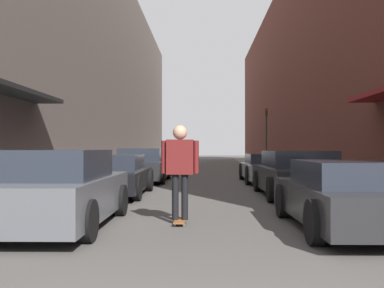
{
  "coord_description": "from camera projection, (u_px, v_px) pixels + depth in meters",
  "views": [
    {
      "loc": [
        -0.03,
        -1.8,
        1.39
      ],
      "look_at": [
        -0.4,
        12.2,
        1.53
      ],
      "focal_mm": 40.0,
      "sensor_mm": 36.0,
      "label": 1
    }
  ],
  "objects": [
    {
      "name": "parked_car_left_4",
      "position": [
        167.0,
        160.0,
        29.15
      ],
      "size": [
        2.07,
        4.07,
        1.23
      ],
      "color": "#232326",
      "rests_on": "ground"
    },
    {
      "name": "building_row_right",
      "position": [
        314.0,
        72.0,
        28.76
      ],
      "size": [
        4.9,
        54.23,
        13.1
      ],
      "color": "brown",
      "rests_on": "ground"
    },
    {
      "name": "traffic_light",
      "position": [
        266.0,
        131.0,
        28.44
      ],
      "size": [
        0.16,
        0.22,
        3.92
      ],
      "color": "#2D2D2D",
      "rests_on": "curb_strip_right"
    },
    {
      "name": "parked_car_right_1",
      "position": [
        296.0,
        174.0,
        12.29
      ],
      "size": [
        2.07,
        4.58,
        1.32
      ],
      "color": "#232326",
      "rests_on": "ground"
    },
    {
      "name": "parked_car_left_2",
      "position": [
        143.0,
        166.0,
        17.83
      ],
      "size": [
        2.03,
        4.61,
        1.39
      ],
      "color": "#232326",
      "rests_on": "ground"
    },
    {
      "name": "parked_car_left_0",
      "position": [
        59.0,
        190.0,
        7.55
      ],
      "size": [
        1.89,
        4.1,
        1.36
      ],
      "color": "#515459",
      "rests_on": "ground"
    },
    {
      "name": "skateboarder",
      "position": [
        180.0,
        163.0,
        7.9
      ],
      "size": [
        0.7,
        0.78,
        1.82
      ],
      "color": "brown",
      "rests_on": "ground"
    },
    {
      "name": "parked_car_left_5",
      "position": [
        172.0,
        158.0,
        34.48
      ],
      "size": [
        1.87,
        4.51,
        1.24
      ],
      "color": "#232326",
      "rests_on": "ground"
    },
    {
      "name": "building_row_left",
      "position": [
        95.0,
        69.0,
        29.15
      ],
      "size": [
        4.9,
        54.23,
        13.61
      ],
      "color": "#564C47",
      "rests_on": "ground"
    },
    {
      "name": "parked_car_right_2",
      "position": [
        268.0,
        168.0,
        17.5
      ],
      "size": [
        2.07,
        4.47,
        1.17
      ],
      "color": "#B7B7BC",
      "rests_on": "ground"
    },
    {
      "name": "parked_car_left_3",
      "position": [
        157.0,
        162.0,
        23.87
      ],
      "size": [
        1.94,
        4.78,
        1.28
      ],
      "color": "black",
      "rests_on": "ground"
    },
    {
      "name": "curb_strip_right",
      "position": [
        271.0,
        168.0,
        28.77
      ],
      "size": [
        1.8,
        54.23,
        0.12
      ],
      "color": "gray",
      "rests_on": "ground"
    },
    {
      "name": "ground",
      "position": [
        204.0,
        174.0,
        23.47
      ],
      "size": [
        119.31,
        119.31,
        0.0
      ],
      "primitive_type": "plane",
      "color": "#4C4947"
    },
    {
      "name": "parked_car_left_1",
      "position": [
        113.0,
        175.0,
        12.56
      ],
      "size": [
        1.98,
        4.19,
        1.21
      ],
      "color": "black",
      "rests_on": "ground"
    },
    {
      "name": "curb_strip_left",
      "position": [
        137.0,
        168.0,
        29.01
      ],
      "size": [
        1.8,
        54.23,
        0.12
      ],
      "color": "gray",
      "rests_on": "ground"
    },
    {
      "name": "parked_car_right_0",
      "position": [
        351.0,
        196.0,
        7.31
      ],
      "size": [
        2.03,
        4.04,
        1.18
      ],
      "color": "#232326",
      "rests_on": "ground"
    }
  ]
}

